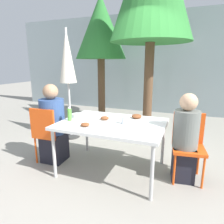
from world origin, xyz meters
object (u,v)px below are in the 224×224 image
(bottle, at_px, (70,114))
(tree_behind_right, at_px, (101,29))
(salad_bowl, at_px, (78,116))
(person_right, at_px, (185,140))
(drinking_cup, at_px, (124,120))
(person_left, at_px, (53,126))
(chair_left, at_px, (47,131))
(chair_right, at_px, (188,141))
(closed_umbrella, at_px, (67,62))

(bottle, xyz_separation_m, tree_behind_right, (-0.76, 2.79, 1.59))
(bottle, distance_m, salad_bowl, 0.19)
(person_right, distance_m, tree_behind_right, 3.90)
(drinking_cup, bearing_deg, person_right, 8.69)
(person_left, height_order, tree_behind_right, tree_behind_right)
(person_right, bearing_deg, drinking_cup, 0.93)
(chair_left, bearing_deg, chair_right, 6.91)
(chair_right, bearing_deg, tree_behind_right, -53.70)
(closed_umbrella, relative_size, bottle, 11.06)
(person_left, xyz_separation_m, drinking_cup, (1.14, 0.06, 0.20))
(bottle, bearing_deg, chair_right, 12.10)
(person_right, height_order, bottle, person_right)
(person_left, relative_size, salad_bowl, 7.34)
(drinking_cup, bearing_deg, person_left, -176.96)
(chair_right, xyz_separation_m, person_right, (-0.04, -0.09, 0.04))
(drinking_cup, height_order, salad_bowl, drinking_cup)
(person_left, bearing_deg, person_right, 2.42)
(person_left, xyz_separation_m, tree_behind_right, (-0.40, 2.71, 1.83))
(drinking_cup, bearing_deg, closed_umbrella, 147.78)
(chair_right, distance_m, bottle, 1.66)
(person_right, xyz_separation_m, drinking_cup, (-0.79, -0.12, 0.21))
(person_right, relative_size, closed_umbrella, 0.54)
(tree_behind_right, bearing_deg, closed_umbrella, -88.04)
(tree_behind_right, bearing_deg, salad_bowl, -73.29)
(drinking_cup, bearing_deg, chair_right, 14.02)
(drinking_cup, distance_m, tree_behind_right, 3.47)
(closed_umbrella, relative_size, salad_bowl, 13.02)
(bottle, relative_size, salad_bowl, 1.18)
(chair_left, bearing_deg, tree_behind_right, 94.24)
(chair_left, distance_m, person_left, 0.11)
(closed_umbrella, height_order, bottle, closed_umbrella)
(person_left, height_order, closed_umbrella, closed_umbrella)
(closed_umbrella, bearing_deg, person_right, -19.71)
(chair_left, height_order, person_left, person_left)
(person_left, relative_size, chair_right, 1.39)
(bottle, bearing_deg, closed_umbrella, 123.33)
(chair_left, relative_size, person_left, 0.72)
(closed_umbrella, bearing_deg, chair_left, -74.77)
(drinking_cup, bearing_deg, chair_left, -173.13)
(chair_left, distance_m, closed_umbrella, 1.52)
(chair_left, relative_size, drinking_cup, 9.25)
(person_left, distance_m, bottle, 0.44)
(tree_behind_right, bearing_deg, chair_right, -45.94)
(closed_umbrella, height_order, drinking_cup, closed_umbrella)
(closed_umbrella, xyz_separation_m, bottle, (0.70, -1.07, -0.74))
(salad_bowl, bearing_deg, closed_umbrella, 129.09)
(person_left, bearing_deg, salad_bowl, 11.71)
(chair_right, height_order, bottle, bottle)
(person_right, xyz_separation_m, bottle, (-1.56, -0.26, 0.26))
(chair_left, xyz_separation_m, tree_behind_right, (-0.35, 2.79, 1.89))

